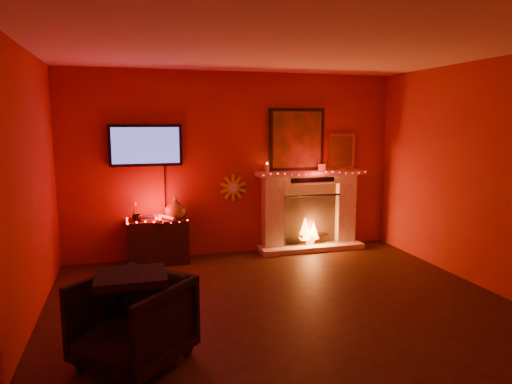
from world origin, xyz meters
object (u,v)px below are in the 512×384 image
at_px(sunburst_clock, 233,188).
at_px(armchair, 133,321).
at_px(tv, 146,146).
at_px(console_table, 159,237).
at_px(fireplace, 309,203).

distance_m(sunburst_clock, armchair, 3.36).
xyz_separation_m(tv, console_table, (0.13, -0.19, -1.27)).
height_order(fireplace, armchair, fireplace).
relative_size(tv, console_table, 1.33).
bearing_deg(tv, sunburst_clock, 1.24).
height_order(fireplace, console_table, fireplace).
bearing_deg(sunburst_clock, console_table, -168.80).
distance_m(tv, armchair, 3.18).
distance_m(sunburst_clock, console_table, 1.30).
height_order(tv, armchair, tv).
relative_size(sunburst_clock, console_table, 0.43).
bearing_deg(console_table, tv, 124.32).
bearing_deg(console_table, fireplace, 3.22).
bearing_deg(fireplace, tv, 178.50).
bearing_deg(armchair, fireplace, 90.83).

